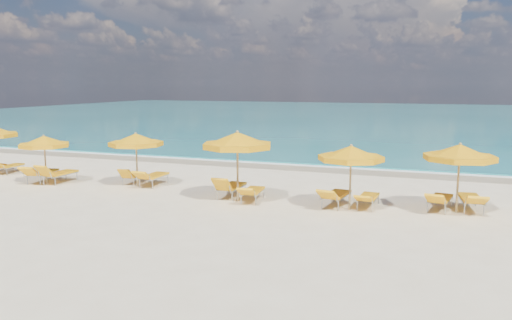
% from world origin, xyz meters
% --- Properties ---
extents(ground_plane, '(120.00, 120.00, 0.00)m').
position_xyz_m(ground_plane, '(0.00, 0.00, 0.00)').
color(ground_plane, beige).
extents(ocean, '(120.00, 80.00, 0.30)m').
position_xyz_m(ocean, '(0.00, 48.00, 0.00)').
color(ocean, '#146E73').
rests_on(ocean, ground).
extents(wet_sand_band, '(120.00, 2.60, 0.01)m').
position_xyz_m(wet_sand_band, '(0.00, 7.40, 0.00)').
color(wet_sand_band, tan).
rests_on(wet_sand_band, ground).
extents(foam_line, '(120.00, 1.20, 0.03)m').
position_xyz_m(foam_line, '(0.00, 8.20, 0.00)').
color(foam_line, white).
rests_on(foam_line, ground).
extents(whitecap_near, '(14.00, 0.36, 0.05)m').
position_xyz_m(whitecap_near, '(-6.00, 17.00, 0.00)').
color(whitecap_near, white).
rests_on(whitecap_near, ground).
extents(whitecap_far, '(18.00, 0.30, 0.05)m').
position_xyz_m(whitecap_far, '(8.00, 24.00, 0.00)').
color(whitecap_far, white).
rests_on(whitecap_far, ground).
extents(umbrella_2, '(2.55, 2.55, 2.09)m').
position_xyz_m(umbrella_2, '(-8.73, -0.44, 1.78)').
color(umbrella_2, tan).
rests_on(umbrella_2, ground).
extents(umbrella_3, '(2.57, 2.57, 2.25)m').
position_xyz_m(umbrella_3, '(-4.83, 0.45, 1.91)').
color(umbrella_3, tan).
rests_on(umbrella_3, ground).
extents(umbrella_4, '(2.75, 2.75, 2.56)m').
position_xyz_m(umbrella_4, '(0.04, -0.55, 2.19)').
color(umbrella_4, tan).
rests_on(umbrella_4, ground).
extents(umbrella_5, '(2.34, 2.34, 2.23)m').
position_xyz_m(umbrella_5, '(4.05, -0.41, 1.90)').
color(umbrella_5, tan).
rests_on(umbrella_5, ground).
extents(umbrella_6, '(2.65, 2.65, 2.33)m').
position_xyz_m(umbrella_6, '(7.42, 0.39, 1.98)').
color(umbrella_6, tan).
rests_on(umbrella_6, ground).
extents(lounger_1_right, '(0.68, 1.71, 0.68)m').
position_xyz_m(lounger_1_right, '(-12.21, 1.01, 0.20)').
color(lounger_1_right, '#A5A8AD').
rests_on(lounger_1_right, ground).
extents(lounger_2_left, '(1.00, 2.09, 0.87)m').
position_xyz_m(lounger_2_left, '(-9.21, -0.17, 0.24)').
color(lounger_2_left, '#A5A8AD').
rests_on(lounger_2_left, ground).
extents(lounger_2_right, '(0.71, 1.95, 0.95)m').
position_xyz_m(lounger_2_right, '(-8.32, -0.10, 0.25)').
color(lounger_2_right, '#A5A8AD').
rests_on(lounger_2_right, ground).
extents(lounger_3_left, '(0.74, 1.66, 0.78)m').
position_xyz_m(lounger_3_left, '(-5.32, 0.92, 0.20)').
color(lounger_3_left, '#A5A8AD').
rests_on(lounger_3_left, ground).
extents(lounger_3_right, '(0.70, 2.00, 0.81)m').
position_xyz_m(lounger_3_right, '(-4.29, 0.81, 0.24)').
color(lounger_3_right, '#A5A8AD').
rests_on(lounger_3_right, ground).
extents(lounger_4_left, '(0.68, 1.91, 0.94)m').
position_xyz_m(lounger_4_left, '(-0.41, -0.07, 0.24)').
color(lounger_4_left, '#A5A8AD').
rests_on(lounger_4_left, ground).
extents(lounger_4_right, '(0.76, 1.88, 0.72)m').
position_xyz_m(lounger_4_right, '(0.55, -0.38, 0.22)').
color(lounger_4_right, '#A5A8AD').
rests_on(lounger_4_right, ground).
extents(lounger_5_left, '(0.90, 2.03, 0.81)m').
position_xyz_m(lounger_5_left, '(3.52, -0.08, 0.24)').
color(lounger_5_left, '#A5A8AD').
rests_on(lounger_5_left, ground).
extents(lounger_5_right, '(0.67, 1.82, 0.65)m').
position_xyz_m(lounger_5_right, '(4.59, 0.12, 0.21)').
color(lounger_5_right, '#A5A8AD').
rests_on(lounger_5_right, ground).
extents(lounger_6_left, '(0.94, 1.96, 0.77)m').
position_xyz_m(lounger_6_left, '(6.90, 0.61, 0.23)').
color(lounger_6_left, '#A5A8AD').
rests_on(lounger_6_left, ground).
extents(lounger_6_right, '(0.89, 2.08, 0.77)m').
position_xyz_m(lounger_6_right, '(7.87, 0.85, 0.24)').
color(lounger_6_right, '#A5A8AD').
rests_on(lounger_6_right, ground).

